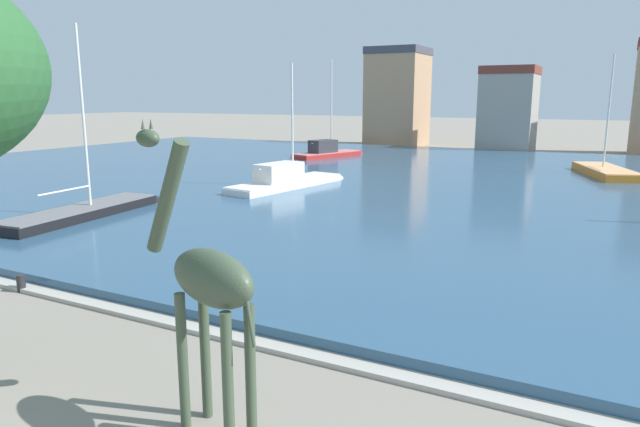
{
  "coord_description": "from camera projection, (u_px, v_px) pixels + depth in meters",
  "views": [
    {
      "loc": [
        9.42,
        -2.45,
        5.5
      ],
      "look_at": [
        2.0,
        11.71,
        2.2
      ],
      "focal_mm": 31.85,
      "sensor_mm": 36.0,
      "label": 1
    }
  ],
  "objects": [
    {
      "name": "sailboat_red",
      "position": [
        331.0,
        154.0,
        49.66
      ],
      "size": [
        4.07,
        7.99,
        8.61
      ],
      "color": "red",
      "rests_on": "ground"
    },
    {
      "name": "quay_edge_coping",
      "position": [
        168.0,
        322.0,
        13.99
      ],
      "size": [
        81.84,
        0.5,
        0.12
      ],
      "primitive_type": "cube",
      "color": "#ADA89E",
      "rests_on": "ground"
    },
    {
      "name": "mooring_bollard",
      "position": [
        21.0,
        283.0,
        16.27
      ],
      "size": [
        0.24,
        0.24,
        0.5
      ],
      "primitive_type": "cylinder",
      "color": "#232326",
      "rests_on": "ground"
    },
    {
      "name": "townhouse_corner_house",
      "position": [
        398.0,
        97.0,
        64.23
      ],
      "size": [
        6.0,
        6.37,
        10.87
      ],
      "color": "tan",
      "rests_on": "ground"
    },
    {
      "name": "townhouse_end_terrace",
      "position": [
        508.0,
        109.0,
        56.96
      ],
      "size": [
        5.19,
        5.65,
        8.45
      ],
      "color": "gray",
      "rests_on": "ground"
    },
    {
      "name": "sailboat_black",
      "position": [
        95.0,
        212.0,
        25.27
      ],
      "size": [
        2.61,
        9.13,
        8.5
      ],
      "color": "black",
      "rests_on": "ground"
    },
    {
      "name": "sailboat_white",
      "position": [
        292.0,
        182.0,
        33.17
      ],
      "size": [
        3.38,
        9.69,
        7.37
      ],
      "color": "white",
      "rests_on": "ground"
    },
    {
      "name": "sailboat_orange",
      "position": [
        601.0,
        172.0,
        38.45
      ],
      "size": [
        4.84,
        8.63,
        8.21
      ],
      "color": "orange",
      "rests_on": "ground"
    },
    {
      "name": "giraffe_statue",
      "position": [
        207.0,
        282.0,
        8.98
      ],
      "size": [
        2.89,
        1.23,
        5.14
      ],
      "color": "#3D4C38",
      "rests_on": "ground"
    },
    {
      "name": "harbor_water",
      "position": [
        441.0,
        185.0,
        34.89
      ],
      "size": [
        81.84,
        47.74,
        0.37
      ],
      "primitive_type": "cube",
      "color": "#2D5170",
      "rests_on": "ground"
    }
  ]
}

